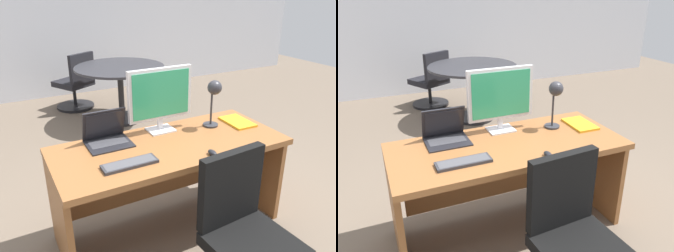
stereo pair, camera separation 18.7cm
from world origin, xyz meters
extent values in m
plane|color=#6B5B4C|center=(0.00, 1.50, 0.00)|extent=(12.00, 12.00, 0.00)
cube|color=silver|center=(0.00, 3.95, 1.40)|extent=(10.00, 0.10, 2.80)
cube|color=brown|center=(0.00, 0.00, 0.71)|extent=(1.66, 0.72, 0.04)
cube|color=brown|center=(-0.81, 0.00, 0.35)|extent=(0.04, 0.63, 0.69)
cube|color=brown|center=(0.81, 0.00, 0.35)|extent=(0.04, 0.63, 0.69)
cube|color=brown|center=(0.00, 0.27, 0.38)|extent=(1.46, 0.02, 0.48)
cube|color=silver|center=(0.04, 0.24, 0.74)|extent=(0.20, 0.16, 0.01)
cube|color=silver|center=(0.04, 0.25, 0.79)|extent=(0.04, 0.02, 0.09)
cube|color=silver|center=(0.04, 0.24, 1.03)|extent=(0.51, 0.04, 0.39)
cube|color=#2D9966|center=(0.04, 0.22, 1.03)|extent=(0.46, 0.00, 0.34)
cube|color=black|center=(-0.39, 0.19, 0.74)|extent=(0.31, 0.25, 0.01)
cube|color=#38383D|center=(-0.39, 0.21, 0.74)|extent=(0.26, 0.14, 0.00)
cube|color=black|center=(-0.39, 0.28, 0.86)|extent=(0.31, 0.09, 0.23)
cube|color=black|center=(-0.39, 0.27, 0.86)|extent=(0.27, 0.07, 0.19)
cube|color=#2D2D33|center=(-0.37, -0.16, 0.74)|extent=(0.35, 0.11, 0.02)
cube|color=#47474C|center=(-0.37, -0.16, 0.75)|extent=(0.33, 0.10, 0.00)
ellipsoid|color=black|center=(0.16, -0.29, 0.75)|extent=(0.04, 0.08, 0.04)
cylinder|color=#2D2D33|center=(0.44, 0.14, 0.74)|extent=(0.12, 0.12, 0.01)
cylinder|color=#2D2D33|center=(0.44, 0.14, 0.88)|extent=(0.02, 0.02, 0.27)
sphere|color=#2D2D33|center=(0.44, 0.11, 1.06)|extent=(0.11, 0.11, 0.11)
cube|color=orange|center=(0.66, 0.08, 0.74)|extent=(0.19, 0.29, 0.02)
cube|color=black|center=(0.09, -0.81, 0.41)|extent=(0.49, 0.49, 0.08)
cube|color=black|center=(0.08, -0.59, 0.68)|extent=(0.44, 0.09, 0.47)
cylinder|color=black|center=(0.50, 2.34, 0.02)|extent=(0.54, 0.54, 0.04)
cylinder|color=black|center=(0.50, 2.34, 0.39)|extent=(0.08, 0.08, 0.69)
cylinder|color=#2D2D33|center=(0.50, 2.34, 0.75)|extent=(1.19, 1.19, 0.03)
cylinder|color=black|center=(0.06, 3.17, 0.02)|extent=(0.56, 0.56, 0.04)
cylinder|color=black|center=(0.06, 3.17, 0.19)|extent=(0.05, 0.05, 0.31)
cube|color=black|center=(0.06, 3.17, 0.39)|extent=(0.62, 0.62, 0.08)
cube|color=black|center=(0.16, 2.98, 0.64)|extent=(0.41, 0.26, 0.43)
camera|label=1|loc=(-1.04, -1.91, 1.78)|focal=36.50mm
camera|label=2|loc=(-0.88, -1.99, 1.78)|focal=36.50mm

